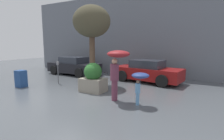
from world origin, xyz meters
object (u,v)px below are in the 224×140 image
object	(u,v)px
newspaper_box	(21,79)
person_child	(140,79)
parking_meter	(58,68)
parked_car_far	(74,66)
street_tree	(92,23)
parked_car_near	(147,72)
planter_box	(93,78)
person_adult	(117,63)

from	to	relation	value
newspaper_box	person_child	bearing A→B (deg)	2.66
parking_meter	newspaper_box	world-z (taller)	parking_meter
parked_car_far	street_tree	bearing A→B (deg)	-119.91
parked_car_near	newspaper_box	world-z (taller)	parked_car_near
planter_box	newspaper_box	xyz separation A→B (m)	(-3.95, -1.09, -0.20)
person_adult	street_tree	world-z (taller)	street_tree
person_adult	parked_car_near	distance (m)	4.26
person_adult	parked_car_far	xyz separation A→B (m)	(-5.72, 4.03, -0.92)
parked_car_far	street_tree	distance (m)	4.75
person_child	newspaper_box	world-z (taller)	person_child
newspaper_box	person_adult	bearing A→B (deg)	4.03
person_adult	planter_box	bearing A→B (deg)	146.55
planter_box	street_tree	world-z (taller)	street_tree
person_child	planter_box	bearing A→B (deg)	161.56
parking_meter	newspaper_box	size ratio (longest dim) A/B	1.46
person_adult	person_child	xyz separation A→B (m)	(1.00, -0.09, -0.54)
person_adult	parking_meter	size ratio (longest dim) A/B	1.57
street_tree	person_adult	bearing A→B (deg)	-37.20
person_child	parking_meter	world-z (taller)	parking_meter
parked_car_near	parked_car_far	world-z (taller)	same
planter_box	newspaper_box	world-z (taller)	planter_box
planter_box	parking_meter	distance (m)	2.83
person_child	street_tree	world-z (taller)	street_tree
planter_box	person_adult	world-z (taller)	person_adult
planter_box	person_child	world-z (taller)	planter_box
person_adult	person_child	world-z (taller)	person_adult
parked_car_near	street_tree	world-z (taller)	street_tree
person_child	newspaper_box	xyz separation A→B (m)	(-6.60, -0.31, -0.56)
street_tree	parking_meter	bearing A→B (deg)	-157.85
person_child	parking_meter	xyz separation A→B (m)	(-5.43, 1.24, -0.07)
planter_box	person_adult	distance (m)	2.00
parking_meter	newspaper_box	distance (m)	2.00
planter_box	parking_meter	size ratio (longest dim) A/B	1.08
person_adult	person_child	distance (m)	1.14
person_adult	parked_car_far	distance (m)	7.06
parked_car_near	street_tree	size ratio (longest dim) A/B	0.98
street_tree	newspaper_box	world-z (taller)	street_tree
street_tree	parking_meter	size ratio (longest dim) A/B	3.36
parked_car_far	newspaper_box	size ratio (longest dim) A/B	4.69
parked_car_near	parking_meter	size ratio (longest dim) A/B	3.27
parked_car_near	newspaper_box	bearing A→B (deg)	137.65
person_child	newspaper_box	bearing A→B (deg)	-179.23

